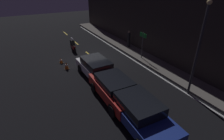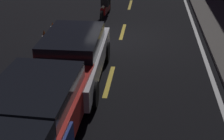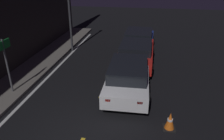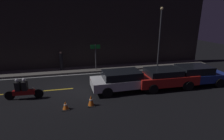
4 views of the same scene
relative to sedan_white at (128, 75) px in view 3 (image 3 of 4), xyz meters
The scene contains 9 objects.
ground_plane 3.69m from the sedan_white, 161.97° to the left, with size 56.00×56.00×0.00m, color black.
lane_dash_d 1.35m from the sedan_white, 86.68° to the left, with size 2.00×0.14×0.01m.
lane_dash_e 4.76m from the sedan_white, 13.76° to the left, with size 2.00×0.14×0.01m.
sedan_white is the anchor object (origin of this frame).
taxi_red 3.02m from the sedan_white, ahead, with size 4.31×2.07×1.39m.
sedan_blue 5.50m from the sedan_white, ahead, with size 4.31×2.10×1.45m.
traffic_cone_mid 3.03m from the sedan_white, 145.27° to the right, with size 0.44×0.44×0.65m.
shop_sign 5.30m from the sedan_white, 103.63° to the left, with size 0.90×0.08×2.40m.
street_lamp 6.92m from the sedan_white, 42.31° to the left, with size 0.28×0.28×5.76m.
Camera 3 is at (-5.39, -1.89, 5.06)m, focal length 35.00 mm.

